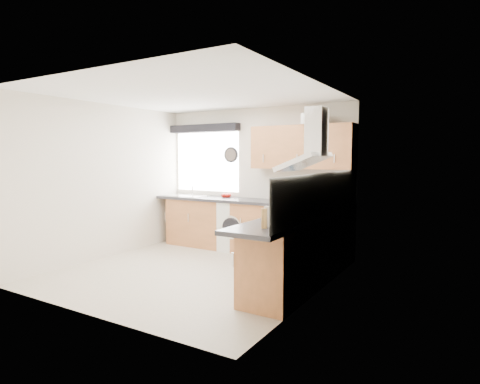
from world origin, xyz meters
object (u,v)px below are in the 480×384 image
Objects in this scene: extractor_hood at (310,147)px; upper_cabinets at (302,147)px; oven at (301,252)px; washing_machine at (240,225)px.

extractor_hood is 0.46× the size of upper_cabinets.
upper_cabinets is at bearing 112.54° from oven.
upper_cabinets is at bearing 1.36° from washing_machine.
upper_cabinets reaches higher than extractor_hood.
upper_cabinets is (-0.55, 1.32, 1.38)m from oven.
washing_machine reaches higher than oven.
washing_machine is (-1.75, 1.22, -1.32)m from extractor_hood.
oven is 0.94× the size of washing_machine.
oven is at bearing 180.00° from extractor_hood.
extractor_hood is at bearing -38.97° from washing_machine.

